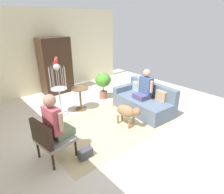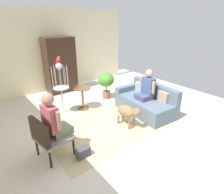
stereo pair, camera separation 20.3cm
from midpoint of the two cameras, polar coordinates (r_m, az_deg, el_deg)
name	(u,v)px [view 2 (the right image)]	position (r m, az deg, el deg)	size (l,w,h in m)	color
ground_plane	(110,125)	(4.92, 0.73, -8.47)	(8.16, 8.16, 0.00)	beige
back_wall	(51,51)	(7.32, -16.94, 12.97)	(6.19, 0.12, 2.85)	beige
area_rug	(105,126)	(4.88, -0.95, -8.69)	(2.95, 2.07, 0.01)	#C6B284
couch	(146,102)	(5.59, 11.15, -1.52)	(1.03, 1.78, 0.81)	slate
armchair	(48,136)	(3.80, -17.24, -11.04)	(0.69, 0.69, 0.87)	black
person_on_couch	(147,87)	(5.38, 11.43, 2.83)	(0.46, 0.55, 0.83)	#4B4871
person_on_armchair	(53,119)	(3.71, -15.72, -6.38)	(0.50, 0.53, 0.90)	#667B58
round_end_table	(83,96)	(5.65, -7.81, 0.37)	(0.50, 0.50, 0.68)	brown
dog	(128,112)	(4.75, 5.95, -4.49)	(0.36, 0.85, 0.61)	olive
bird_cage_stand	(61,87)	(5.38, -13.96, 2.78)	(0.43, 0.43, 1.46)	silver
parrot	(58,60)	(5.18, -14.70, 10.74)	(0.17, 0.10, 0.17)	red
potted_plant	(106,81)	(6.31, -0.83, 4.66)	(0.52, 0.52, 0.89)	#996047
armoire_cabinet	(60,65)	(7.07, -14.45, 9.16)	(1.03, 0.56, 1.94)	#382316
handbag	(83,153)	(3.92, -7.14, -16.24)	(0.28, 0.14, 0.20)	#3F3F4C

